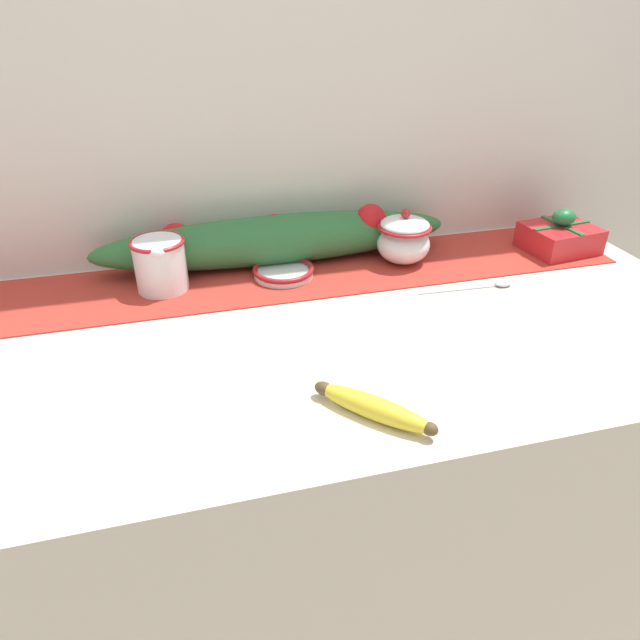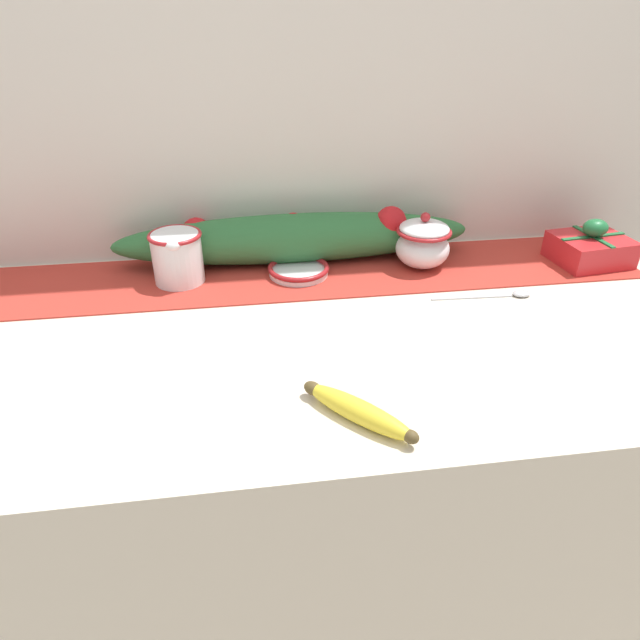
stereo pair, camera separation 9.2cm
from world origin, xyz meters
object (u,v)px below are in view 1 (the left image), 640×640
Objects in this scene: sugar_bowl at (404,239)px; cream_pitcher at (160,263)px; spoon at (494,285)px; banana at (373,407)px; gift_box at (560,236)px; small_dish at (286,271)px.

cream_pitcher is at bearing 179.85° from sugar_bowl.
banana is at bearing -136.72° from spoon.
gift_box reaches higher than banana.
small_dish is at bearing -179.16° from sugar_bowl.
banana is (0.03, -0.47, 0.00)m from small_dish.
sugar_bowl reaches higher than cream_pitcher.
sugar_bowl is 0.53m from banana.
small_dish is at bearing -1.18° from cream_pitcher.
cream_pitcher reaches higher than banana.
banana is 0.48m from spoon.
spoon is at bearing -20.92° from small_dish.
spoon is at bearing 40.78° from banana.
banana is 0.78× the size of spoon.
sugar_bowl is 0.21m from spoon.
banana reaches higher than spoon.
gift_box reaches higher than small_dish.
gift_box is (0.62, -0.03, 0.02)m from small_dish.
sugar_bowl is 0.78× the size of banana.
small_dish is (-0.26, -0.00, -0.04)m from sugar_bowl.
sugar_bowl is at bearing -0.15° from cream_pitcher.
small_dish is 0.62m from gift_box.
gift_box is (0.36, -0.03, -0.02)m from sugar_bowl.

